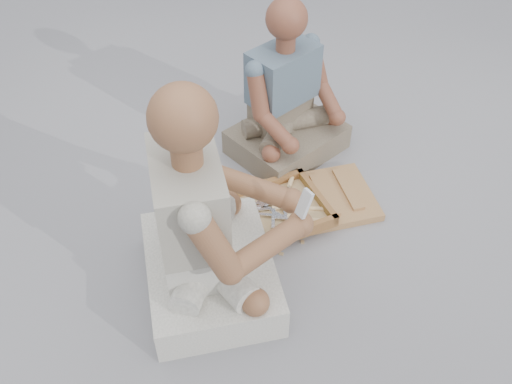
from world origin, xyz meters
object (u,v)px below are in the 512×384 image
object	(u,v)px
tool_tray	(276,212)
companion	(287,106)
carved_panel	(313,201)
craftsman	(205,231)

from	to	relation	value
tool_tray	companion	size ratio (longest dim) A/B	0.58
carved_panel	companion	world-z (taller)	companion
craftsman	companion	bearing A→B (deg)	146.46
carved_panel	tool_tray	size ratio (longest dim) A/B	1.18
carved_panel	companion	size ratio (longest dim) A/B	0.69
carved_panel	tool_tray	distance (m)	0.21
tool_tray	craftsman	distance (m)	0.53
craftsman	carved_panel	bearing A→B (deg)	123.39
carved_panel	craftsman	bearing A→B (deg)	-153.00
tool_tray	companion	distance (m)	0.56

